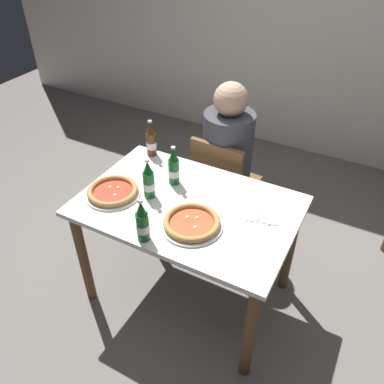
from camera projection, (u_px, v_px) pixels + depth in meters
The scene contains 12 objects.
ground_plane at pixel (188, 290), 2.64m from camera, with size 8.00×8.00×0.00m, color slate.
back_wall_tiled at pixel (310, 12), 3.39m from camera, with size 7.00×0.10×2.60m, color silver.
dining_table_main at pixel (188, 219), 2.25m from camera, with size 1.20×0.80×0.75m.
chair_behind_table at pixel (222, 183), 2.79m from camera, with size 0.42×0.42×0.85m.
diner_seated at pixel (226, 168), 2.77m from camera, with size 0.34×0.34×1.21m.
pizza_margherita_near at pixel (192, 223), 2.03m from camera, with size 0.32×0.32×0.04m.
pizza_marinara_far at pixel (113, 192), 2.24m from camera, with size 0.31×0.31×0.04m.
beer_bottle_left at pixel (149, 181), 2.18m from camera, with size 0.07×0.07×0.25m.
beer_bottle_center at pixel (142, 223), 1.90m from camera, with size 0.07×0.07×0.25m.
beer_bottle_right at pixel (151, 141), 2.53m from camera, with size 0.07×0.07×0.25m.
beer_bottle_extra at pixel (174, 168), 2.28m from camera, with size 0.07×0.07×0.25m.
napkin_with_cutlery at pixel (265, 212), 2.12m from camera, with size 0.22×0.22×0.01m.
Camera 1 is at (0.82, -1.48, 2.13)m, focal length 36.80 mm.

